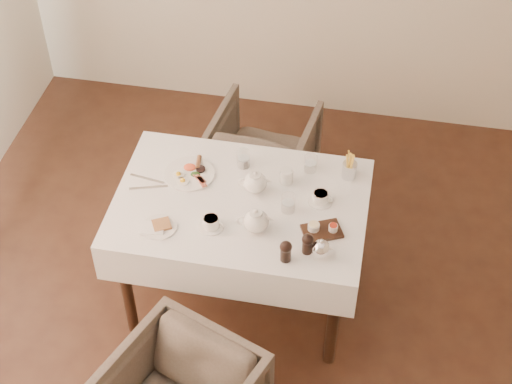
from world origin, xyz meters
The scene contains 19 objects.
table centered at (-0.41, 0.71, 0.64)m, with size 1.28×0.88×0.75m.
armchair_far centered at (-0.46, 1.63, 0.28)m, with size 0.60×0.62×0.57m, color #4B4037.
breakfast_plate centered at (-0.71, 0.86, 0.76)m, with size 0.26×0.26×0.03m.
side_plate centered at (-0.77, 0.46, 0.76)m, with size 0.18×0.17×0.02m.
teapot_centre centered at (-0.36, 0.80, 0.82)m, with size 0.17×0.13×0.13m, color white, non-canonical shape.
teapot_front centered at (-0.30, 0.54, 0.82)m, with size 0.17×0.13×0.14m, color white, non-canonical shape.
creamer centered at (-0.21, 0.90, 0.80)m, with size 0.07×0.07×0.08m, color white.
teacup_near centered at (-0.52, 0.51, 0.78)m, with size 0.13×0.13×0.06m.
teacup_far centered at (-0.02, 0.79, 0.78)m, with size 0.12×0.12×0.06m.
glass_left centered at (-0.45, 0.98, 0.80)m, with size 0.07×0.07×0.10m, color silver.
glass_mid centered at (-0.17, 0.70, 0.80)m, with size 0.07×0.07×0.10m, color silver.
glass_right centered at (-0.10, 1.01, 0.80)m, with size 0.07×0.07×0.09m, color silver.
condiment_board centered at (0.02, 0.58, 0.77)m, with size 0.22×0.19×0.05m.
pepper_mill_left centered at (-0.13, 0.38, 0.81)m, with size 0.06×0.06×0.12m, color black, non-canonical shape.
pepper_mill_right centered at (-0.04, 0.44, 0.81)m, with size 0.06×0.06×0.12m, color black, non-canonical shape.
silver_pot centered at (0.03, 0.43, 0.81)m, with size 0.11×0.09×0.12m, color white, non-canonical shape.
fries_cup centered at (0.10, 1.00, 0.83)m, with size 0.08×0.08×0.16m.
cutlery_fork centered at (-0.92, 0.78, 0.76)m, with size 0.02×0.19×0.00m, color silver.
cutlery_knife centered at (-0.90, 0.72, 0.76)m, with size 0.02×0.20×0.00m, color silver.
Camera 1 is at (0.19, -2.01, 3.56)m, focal length 55.00 mm.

